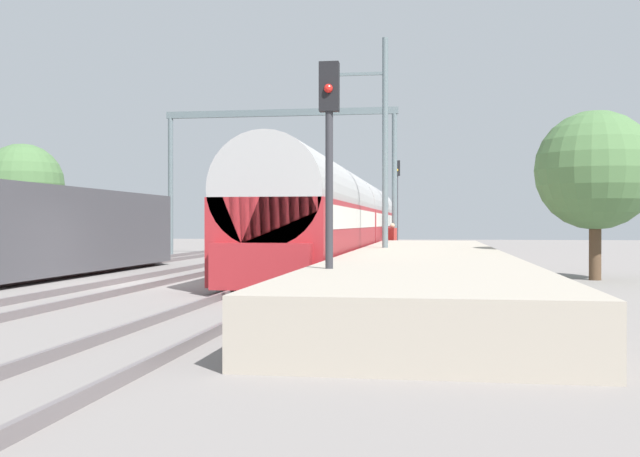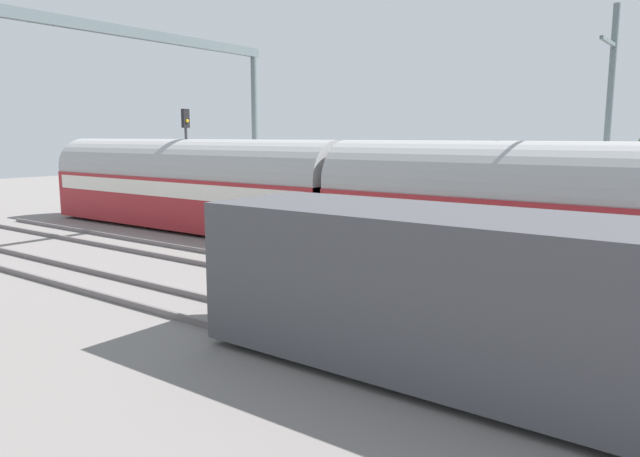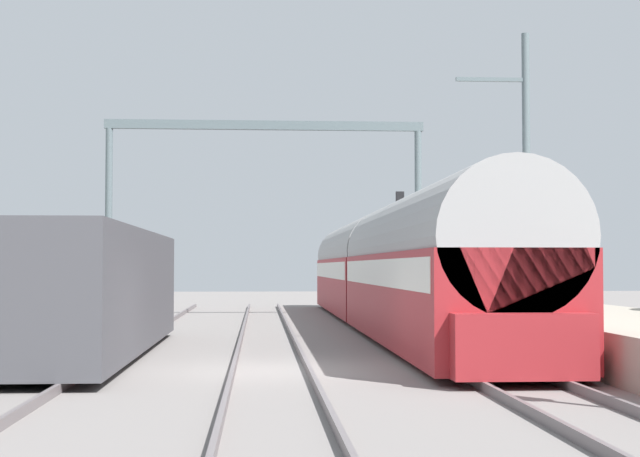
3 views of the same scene
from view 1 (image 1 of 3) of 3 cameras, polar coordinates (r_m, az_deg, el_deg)
The scene contains 14 objects.
ground at distance 21.90m, azimuth -13.31°, elevation -4.13°, with size 120.00×120.00×0.00m, color gray.
track_far_west at distance 23.76m, azimuth -22.67°, elevation -3.61°, with size 1.52×60.00×0.16m.
track_west at distance 21.90m, azimuth -13.31°, elevation -3.92°, with size 1.52×60.00×0.16m.
track_east at distance 20.71m, azimuth -2.56°, elevation -4.16°, with size 1.52×60.00×0.16m.
platform at distance 22.30m, azimuth 8.13°, elevation -2.89°, with size 4.40×28.00×0.90m.
passenger_train at distance 33.76m, azimuth 1.79°, elevation 0.82°, with size 2.93×32.85×3.82m.
freight_car at distance 26.61m, azimuth -18.95°, elevation -0.17°, with size 2.80×13.00×2.70m.
person_crossing at distance 38.97m, azimuth 5.55°, elevation -0.63°, with size 0.46×0.44×1.73m.
railway_signal_near at distance 13.66m, azimuth 0.71°, elevation 5.77°, with size 0.36×0.30×4.66m.
railway_signal_far at distance 44.04m, azimuth 5.88°, elevation 2.62°, with size 0.36×0.30×5.41m.
catenary_gantry at distance 40.53m, azimuth -3.07°, elevation 5.95°, with size 12.71×0.28×7.86m.
catenary_pole_east_mid at distance 25.49m, azimuth 4.88°, elevation 5.85°, with size 1.90×0.20×8.00m.
tree_west_background at distance 40.73m, azimuth -21.71°, elevation 3.18°, with size 4.05×4.05×5.76m.
tree_east_background at distance 24.23m, azimuth 20.24°, elevation 4.17°, with size 3.63×3.63×5.16m.
Camera 1 is at (8.14, -20.26, 1.73)m, focal length 41.99 mm.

